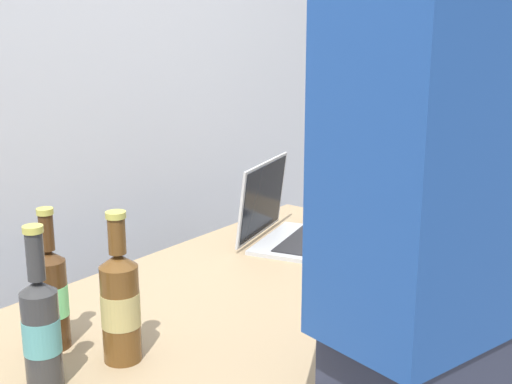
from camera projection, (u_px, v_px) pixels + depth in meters
The scene contains 7 objects.
desk at pixel (251, 335), 1.73m from camera, with size 1.41×0.79×0.77m.
laptop at pixel (289, 225), 2.05m from camera, with size 0.37×0.35×0.24m.
beer_bottle_dark at pixel (51, 295), 1.40m from camera, with size 0.07×0.07×0.30m.
beer_bottle_brown at pixel (120, 304), 1.34m from camera, with size 0.08×0.08×0.30m.
beer_bottle_green at pixel (41, 328), 1.24m from camera, with size 0.07×0.07×0.31m.
person_figure at pixel (430, 336), 1.20m from camera, with size 0.44×0.36×1.74m.
back_wall at pixel (41, 60), 2.04m from camera, with size 6.00×0.10×2.60m, color silver.
Camera 1 is at (-1.24, -0.99, 1.44)m, focal length 48.69 mm.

